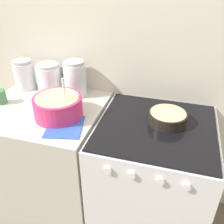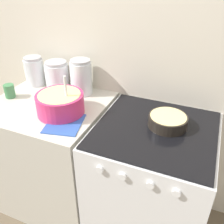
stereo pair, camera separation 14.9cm
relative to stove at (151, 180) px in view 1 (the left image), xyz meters
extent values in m
cube|color=beige|center=(-0.37, 0.37, 0.75)|extent=(4.53, 0.05, 2.40)
cube|color=beige|center=(-0.75, 0.00, 0.00)|extent=(0.77, 0.69, 0.89)
cube|color=silver|center=(0.00, 0.00, -0.01)|extent=(0.70, 0.69, 0.88)
cube|color=black|center=(0.00, 0.00, 0.44)|extent=(0.67, 0.66, 0.01)
cylinder|color=white|center=(-0.19, -0.35, 0.37)|extent=(0.04, 0.02, 0.04)
cylinder|color=white|center=(-0.07, -0.35, 0.37)|extent=(0.04, 0.02, 0.04)
cylinder|color=white|center=(0.07, -0.35, 0.37)|extent=(0.04, 0.02, 0.04)
cylinder|color=white|center=(0.19, -0.35, 0.37)|extent=(0.04, 0.02, 0.04)
cylinder|color=#E0336B|center=(-0.60, -0.06, 0.51)|extent=(0.29, 0.29, 0.13)
cylinder|color=#EFDB8C|center=(-0.60, -0.06, 0.54)|extent=(0.26, 0.26, 0.07)
cylinder|color=white|center=(-0.54, -0.06, 0.59)|extent=(0.02, 0.02, 0.24)
cylinder|color=black|center=(0.05, 0.05, 0.48)|extent=(0.22, 0.22, 0.07)
cylinder|color=#EFDB8C|center=(0.05, 0.05, 0.49)|extent=(0.21, 0.21, 0.06)
cylinder|color=silver|center=(-1.02, 0.24, 0.54)|extent=(0.15, 0.15, 0.20)
cylinder|color=olive|center=(-1.02, 0.24, 0.51)|extent=(0.13, 0.13, 0.12)
cylinder|color=#B2B2B7|center=(-1.02, 0.24, 0.65)|extent=(0.13, 0.13, 0.02)
cylinder|color=silver|center=(-0.81, 0.24, 0.54)|extent=(0.17, 0.17, 0.19)
cylinder|color=tan|center=(-0.81, 0.24, 0.50)|extent=(0.15, 0.15, 0.11)
cylinder|color=#B2B2B7|center=(-0.81, 0.24, 0.65)|extent=(0.16, 0.16, 0.02)
cylinder|color=silver|center=(-0.61, 0.24, 0.56)|extent=(0.15, 0.15, 0.23)
cylinder|color=silver|center=(-0.61, 0.24, 0.52)|extent=(0.13, 0.13, 0.14)
cylinder|color=#B2B2B7|center=(-0.61, 0.24, 0.69)|extent=(0.14, 0.14, 0.02)
cylinder|color=#3F7F4C|center=(-1.04, -0.02, 0.49)|extent=(0.07, 0.07, 0.10)
cube|color=#3359B2|center=(-0.51, -0.16, 0.45)|extent=(0.25, 0.27, 0.01)
camera|label=1|loc=(0.08, -1.23, 1.27)|focal=40.00mm
camera|label=2|loc=(0.22, -1.18, 1.27)|focal=40.00mm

